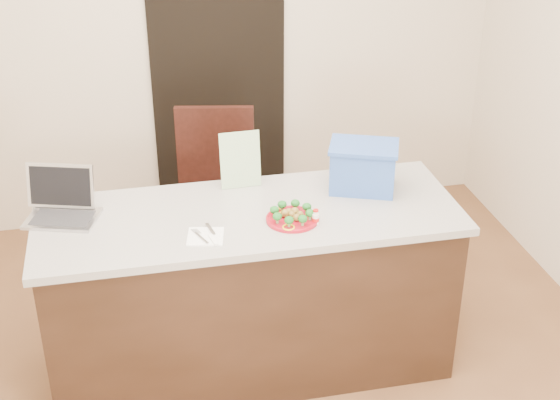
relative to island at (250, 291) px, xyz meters
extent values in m
plane|color=brown|center=(0.00, -0.25, -0.46)|extent=(4.00, 4.00, 0.00)
plane|color=beige|center=(0.00, 1.75, 0.89)|extent=(4.00, 0.00, 4.00)
cube|color=black|center=(0.10, 1.73, 0.54)|extent=(0.90, 0.02, 2.00)
cube|color=black|center=(0.00, 0.00, -0.02)|extent=(2.00, 0.70, 0.88)
cube|color=beige|center=(0.00, 0.00, 0.44)|extent=(2.06, 0.76, 0.04)
cylinder|color=maroon|center=(0.19, -0.12, 0.47)|extent=(0.25, 0.25, 0.01)
torus|color=maroon|center=(0.19, -0.12, 0.47)|extent=(0.25, 0.25, 0.01)
sphere|color=olive|center=(0.19, -0.12, 0.49)|extent=(0.04, 0.04, 0.04)
sphere|color=olive|center=(0.20, -0.15, 0.49)|extent=(0.04, 0.04, 0.04)
sphere|color=olive|center=(0.22, -0.13, 0.49)|extent=(0.04, 0.04, 0.04)
sphere|color=olive|center=(0.21, -0.10, 0.49)|extent=(0.04, 0.04, 0.04)
sphere|color=olive|center=(0.18, -0.09, 0.49)|extent=(0.04, 0.04, 0.04)
sphere|color=olive|center=(0.16, -0.11, 0.49)|extent=(0.04, 0.04, 0.04)
ellipsoid|color=#144C1A|center=(0.16, -0.04, 0.51)|extent=(0.04, 0.04, 0.04)
ellipsoid|color=#144C1A|center=(0.11, -0.09, 0.51)|extent=(0.04, 0.04, 0.04)
ellipsoid|color=#144C1A|center=(0.11, -0.15, 0.51)|extent=(0.04, 0.04, 0.04)
ellipsoid|color=#144C1A|center=(0.15, -0.20, 0.51)|extent=(0.04, 0.04, 0.04)
ellipsoid|color=#144C1A|center=(0.22, -0.20, 0.51)|extent=(0.04, 0.04, 0.04)
ellipsoid|color=#144C1A|center=(0.27, -0.16, 0.51)|extent=(0.04, 0.04, 0.04)
ellipsoid|color=#144C1A|center=(0.27, -0.09, 0.51)|extent=(0.04, 0.04, 0.04)
ellipsoid|color=#144C1A|center=(0.22, -0.04, 0.51)|extent=(0.04, 0.04, 0.04)
torus|color=yellow|center=(0.13, -0.04, 0.48)|extent=(0.06, 0.06, 0.01)
torus|color=yellow|center=(0.15, -0.21, 0.48)|extent=(0.06, 0.06, 0.01)
torus|color=yellow|center=(0.28, -0.11, 0.48)|extent=(0.06, 0.06, 0.01)
cube|color=white|center=(-0.24, -0.19, 0.46)|extent=(0.19, 0.19, 0.01)
cube|color=silver|center=(-0.26, -0.21, 0.47)|extent=(0.06, 0.12, 0.00)
cube|color=silver|center=(-0.26, -0.14, 0.47)|extent=(0.05, 0.06, 0.00)
cube|color=white|center=(-0.21, -0.24, 0.47)|extent=(0.04, 0.10, 0.01)
cube|color=silver|center=(-0.21, -0.14, 0.47)|extent=(0.04, 0.12, 0.00)
cylinder|color=silver|center=(0.29, -0.17, 0.48)|extent=(0.03, 0.03, 0.05)
cylinder|color=silver|center=(0.29, -0.17, 0.52)|extent=(0.02, 0.02, 0.01)
cylinder|color=red|center=(0.29, -0.17, 0.53)|extent=(0.03, 0.03, 0.01)
cylinder|color=red|center=(0.29, -0.17, 0.48)|extent=(0.04, 0.04, 0.02)
cube|color=#ADACB1|center=(-0.88, 0.11, 0.47)|extent=(0.38, 0.32, 0.01)
cube|color=#ADACB1|center=(-0.88, 0.23, 0.58)|extent=(0.33, 0.15, 0.22)
cube|color=black|center=(-0.88, 0.22, 0.58)|extent=(0.30, 0.13, 0.19)
cube|color=#252527|center=(-0.88, 0.10, 0.47)|extent=(0.31, 0.24, 0.00)
cube|color=silver|center=(0.01, 0.29, 0.61)|extent=(0.21, 0.05, 0.29)
cube|color=#2B4E9C|center=(0.61, 0.13, 0.57)|extent=(0.38, 0.33, 0.23)
cube|color=#2B4E9C|center=(0.61, 0.13, 0.69)|extent=(0.41, 0.35, 0.02)
cube|color=black|center=(-0.02, 0.84, 0.04)|extent=(0.55, 0.55, 0.04)
cube|color=black|center=(-0.02, 1.06, 0.34)|extent=(0.47, 0.14, 0.54)
cylinder|color=black|center=(-0.22, 0.64, -0.21)|extent=(0.04, 0.04, 0.51)
cylinder|color=black|center=(0.18, 0.64, -0.21)|extent=(0.04, 0.04, 0.51)
cylinder|color=black|center=(-0.22, 1.04, -0.21)|extent=(0.04, 0.04, 0.51)
cylinder|color=black|center=(0.18, 1.04, -0.21)|extent=(0.04, 0.04, 0.51)
camera|label=1|loc=(-0.54, -3.26, 2.28)|focal=50.00mm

